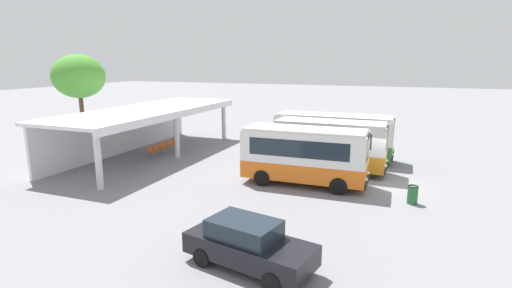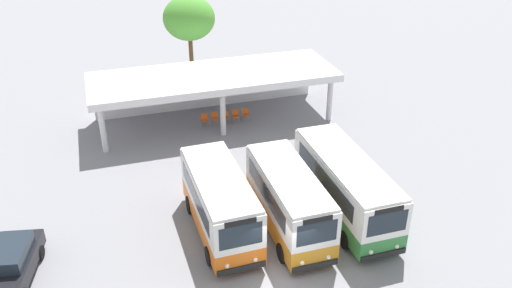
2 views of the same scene
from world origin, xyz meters
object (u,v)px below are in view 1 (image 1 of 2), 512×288
waiting_chair_fifth_seat (174,143)px  city_bus_nearest_orange (305,154)px  waiting_chair_middle_seat (163,147)px  litter_bin_apron (413,195)px  waiting_chair_second_from_end (157,149)px  waiting_chair_fourth_seat (169,145)px  waiting_chair_end_by_column (151,151)px  city_bus_middle_cream (333,135)px  parked_car_flank (248,244)px  city_bus_second_in_row (330,144)px

waiting_chair_fifth_seat → city_bus_nearest_orange: bearing=-112.1°
waiting_chair_middle_seat → litter_bin_apron: size_ratio=0.96×
waiting_chair_second_from_end → litter_bin_apron: litter_bin_apron is taller
waiting_chair_second_from_end → waiting_chair_middle_seat: (0.72, -0.01, 0.00)m
city_bus_nearest_orange → waiting_chair_fourth_seat: (3.94, 11.50, -1.22)m
waiting_chair_end_by_column → waiting_chair_fourth_seat: same height
waiting_chair_fourth_seat → waiting_chair_middle_seat: bearing=178.6°
waiting_chair_fourth_seat → litter_bin_apron: litter_bin_apron is taller
city_bus_middle_cream → parked_car_flank: 15.57m
waiting_chair_fifth_seat → litter_bin_apron: 18.02m
waiting_chair_fifth_seat → litter_bin_apron: (-5.68, -17.10, -0.07)m
city_bus_nearest_orange → waiting_chair_second_from_end: city_bus_nearest_orange is taller
city_bus_second_in_row → waiting_chair_end_by_column: size_ratio=7.94×
city_bus_nearest_orange → waiting_chair_second_from_end: 11.86m
city_bus_nearest_orange → city_bus_middle_cream: 6.29m
city_bus_nearest_orange → waiting_chair_fourth_seat: bearing=71.1°
city_bus_second_in_row → waiting_chair_fifth_seat: 12.43m
waiting_chair_end_by_column → waiting_chair_fourth_seat: (2.16, -0.01, 0.00)m
city_bus_second_in_row → waiting_chair_second_from_end: (-0.64, 12.30, -1.22)m
waiting_chair_end_by_column → litter_bin_apron: bearing=-99.3°
city_bus_nearest_orange → litter_bin_apron: bearing=-100.3°
city_bus_second_in_row → waiting_chair_middle_seat: size_ratio=7.94×
city_bus_nearest_orange → city_bus_second_in_row: same height
parked_car_flank → waiting_chair_fifth_seat: size_ratio=5.36×
city_bus_second_in_row → litter_bin_apron: size_ratio=7.59×
waiting_chair_middle_seat → waiting_chair_second_from_end: bearing=179.2°
city_bus_middle_cream → waiting_chair_second_from_end: (-3.77, 11.92, -1.21)m
parked_car_flank → waiting_chair_second_from_end: (11.77, 12.03, -0.31)m
parked_car_flank → litter_bin_apron: (8.25, -5.09, -0.37)m
waiting_chair_second_from_end → waiting_chair_fifth_seat: size_ratio=1.00×
parked_car_flank → waiting_chair_fourth_seat: size_ratio=5.36×
litter_bin_apron → waiting_chair_second_from_end: bearing=78.4°
city_bus_nearest_orange → waiting_chair_middle_seat: 12.02m
waiting_chair_second_from_end → waiting_chair_middle_seat: 0.72m
city_bus_nearest_orange → waiting_chair_middle_seat: bearing=74.4°
city_bus_second_in_row → parked_car_flank: 12.44m
city_bus_nearest_orange → waiting_chair_fifth_seat: size_ratio=7.95×
parked_car_flank → waiting_chair_fourth_seat: parked_car_flank is taller
litter_bin_apron → city_bus_second_in_row: bearing=49.3°
city_bus_middle_cream → waiting_chair_fifth_seat: city_bus_middle_cream is taller
city_bus_middle_cream → waiting_chair_middle_seat: city_bus_middle_cream is taller
city_bus_second_in_row → waiting_chair_second_from_end: city_bus_second_in_row is taller
city_bus_nearest_orange → waiting_chair_second_from_end: bearing=77.8°
city_bus_middle_cream → waiting_chair_second_from_end: city_bus_middle_cream is taller
city_bus_middle_cream → waiting_chair_end_by_column: bearing=110.7°
waiting_chair_middle_seat → waiting_chair_fifth_seat: bearing=-0.6°
city_bus_middle_cream → litter_bin_apron: 9.04m
waiting_chair_second_from_end → waiting_chair_fifth_seat: (2.16, -0.03, 0.00)m
litter_bin_apron → city_bus_middle_cream: bearing=35.5°
waiting_chair_end_by_column → waiting_chair_middle_seat: bearing=0.5°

